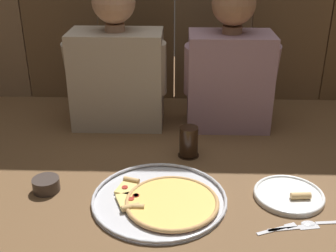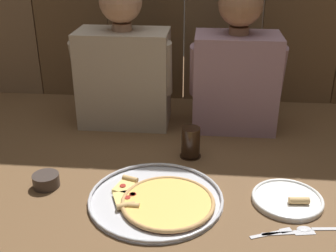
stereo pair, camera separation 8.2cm
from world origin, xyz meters
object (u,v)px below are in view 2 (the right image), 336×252
(diner_right, at_px, (237,64))
(pizza_tray, at_px, (159,200))
(drinking_glass, at_px, (191,142))
(dinner_plate, at_px, (288,199))
(dipping_bowl, at_px, (46,180))
(diner_left, at_px, (123,62))

(diner_right, bearing_deg, pizza_tray, -113.11)
(drinking_glass, height_order, diner_right, diner_right)
(drinking_glass, bearing_deg, diner_right, 59.22)
(dinner_plate, height_order, dipping_bowl, dipping_bowl)
(pizza_tray, bearing_deg, diner_right, 66.89)
(dinner_plate, bearing_deg, diner_left, 138.17)
(diner_left, height_order, diner_right, diner_left)
(diner_left, relative_size, diner_right, 1.01)
(drinking_glass, xyz_separation_m, dipping_bowl, (-0.47, -0.25, -0.03))
(diner_left, bearing_deg, diner_right, 0.00)
(pizza_tray, xyz_separation_m, dinner_plate, (0.41, 0.04, -0.00))
(pizza_tray, distance_m, diner_right, 0.71)
(dipping_bowl, height_order, diner_left, diner_left)
(dinner_plate, relative_size, diner_left, 0.36)
(drinking_glass, bearing_deg, pizza_tray, -105.15)
(dipping_bowl, bearing_deg, drinking_glass, 28.19)
(dinner_plate, xyz_separation_m, drinking_glass, (-0.32, 0.27, 0.05))
(dipping_bowl, bearing_deg, pizza_tray, -8.39)
(diner_right, bearing_deg, dinner_plate, -74.96)
(drinking_glass, bearing_deg, dipping_bowl, -151.81)
(dinner_plate, relative_size, diner_right, 0.37)
(diner_left, bearing_deg, dinner_plate, -41.83)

